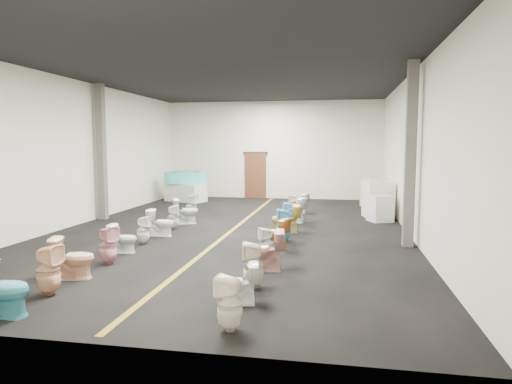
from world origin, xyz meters
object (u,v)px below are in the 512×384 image
toilet_right_9 (294,210)px  toilet_right_0 (230,304)px  appliance_crate_b (378,200)px  toilet_left_4 (123,238)px  toilet_right_11 (299,203)px  toilet_left_2 (73,258)px  toilet_right_7 (286,219)px  toilet_right_4 (266,243)px  toilet_right_5 (274,233)px  toilet_left_8 (186,211)px  toilet_right_10 (293,206)px  toilet_right_6 (284,225)px  toilet_left_1 (48,270)px  toilet_left_3 (108,245)px  toilet_left_7 (173,217)px  toilet_right_3 (264,250)px  appliance_crate_c (374,200)px  toilet_left_9 (191,206)px  toilet_right_2 (253,265)px  toilet_left_0 (3,288)px  toilet_right_1 (238,284)px  toilet_right_8 (289,214)px  toilet_left_6 (161,223)px  appliance_crate_a (380,208)px  display_table (186,193)px  appliance_crate_d (372,193)px  bathtub (185,177)px

toilet_right_9 → toilet_right_0: bearing=21.6°
appliance_crate_b → toilet_right_0: size_ratio=1.60×
toilet_left_4 → toilet_right_11: (3.46, 6.98, 0.03)m
toilet_left_2 → toilet_right_7: bearing=-49.1°
toilet_right_4 → toilet_right_5: 1.04m
toilet_left_8 → toilet_right_4: toilet_left_8 is taller
appliance_crate_b → toilet_right_10: 2.93m
toilet_left_2 → toilet_right_7: 6.14m
appliance_crate_b → toilet_right_6: size_ratio=1.44×
toilet_left_1 → toilet_left_2: bearing=11.8°
appliance_crate_b → toilet_left_3: (-6.07, -7.46, -0.21)m
toilet_left_2 → toilet_right_4: (3.32, 2.11, -0.05)m
toilet_left_7 → toilet_right_3: toilet_right_3 is taller
appliance_crate_c → toilet_left_9: toilet_left_9 is taller
toilet_right_2 → toilet_right_10: toilet_right_2 is taller
toilet_left_0 → toilet_right_11: 11.47m
toilet_right_10 → toilet_right_4: bearing=-5.0°
toilet_left_2 → toilet_right_1: 3.42m
toilet_right_1 → toilet_left_7: bearing=-164.2°
toilet_left_7 → toilet_right_9: (3.40, 1.88, 0.04)m
toilet_right_7 → toilet_right_9: (0.04, 1.85, 0.00)m
toilet_right_8 → toilet_right_3: bearing=-12.2°
toilet_right_3 → toilet_right_4: size_ratio=1.17×
toilet_right_4 → toilet_right_7: 3.00m
toilet_right_11 → toilet_left_6: bearing=-14.4°
appliance_crate_a → toilet_left_9: (-6.25, -0.61, -0.01)m
toilet_left_3 → toilet_left_8: (-0.04, 5.02, 0.00)m
toilet_right_2 → toilet_right_8: 6.06m
toilet_left_0 → toilet_left_3: bearing=0.7°
toilet_left_3 → toilet_right_4: 3.35m
appliance_crate_c → toilet_right_5: size_ratio=1.08×
toilet_right_3 → toilet_left_7: bearing=-149.2°
toilet_left_4 → display_table: bearing=7.3°
toilet_left_3 → toilet_left_1: bearing=-155.9°
appliance_crate_d → toilet_left_9: bearing=-143.7°
display_table → toilet_left_1: toilet_left_1 is taller
bathtub → toilet_right_9: (5.25, -4.61, -0.66)m
toilet_left_1 → toilet_left_6: toilet_left_1 is taller
toilet_left_8 → toilet_right_5: toilet_left_8 is taller
toilet_left_0 → toilet_left_2: size_ratio=1.05×
toilet_right_10 → toilet_right_2: bearing=-4.2°
appliance_crate_d → toilet_left_9: size_ratio=1.28×
toilet_left_9 → toilet_right_4: bearing=-134.7°
appliance_crate_a → toilet_right_10: 2.90m
toilet_right_6 → toilet_right_10: size_ratio=1.06×
toilet_right_6 → appliance_crate_c: bearing=143.7°
toilet_right_8 → toilet_left_2: bearing=-41.6°
toilet_right_6 → toilet_left_6: bearing=-103.2°
display_table → toilet_right_7: (5.20, -6.47, 0.01)m
appliance_crate_b → toilet_right_2: 8.93m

